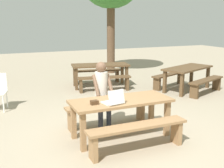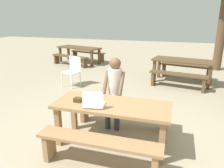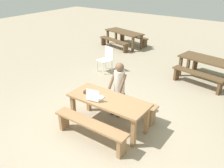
# 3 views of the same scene
# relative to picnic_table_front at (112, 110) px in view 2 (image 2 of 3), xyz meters

# --- Properties ---
(ground_plane) EXTENTS (30.00, 30.00, 0.00)m
(ground_plane) POSITION_rel_picnic_table_front_xyz_m (0.00, 0.00, -0.62)
(ground_plane) COLOR tan
(picnic_table_front) EXTENTS (1.88, 0.77, 0.74)m
(picnic_table_front) POSITION_rel_picnic_table_front_xyz_m (0.00, 0.00, 0.00)
(picnic_table_front) COLOR #9E754C
(picnic_table_front) RESTS_ON ground
(bench_near) EXTENTS (1.78, 0.30, 0.47)m
(bench_near) POSITION_rel_picnic_table_front_xyz_m (0.00, -0.66, -0.27)
(bench_near) COLOR #9E754C
(bench_near) RESTS_ON ground
(bench_far) EXTENTS (1.78, 0.30, 0.47)m
(bench_far) POSITION_rel_picnic_table_front_xyz_m (0.00, 0.66, -0.27)
(bench_far) COLOR #9E754C
(bench_far) RESTS_ON ground
(laptop) EXTENTS (0.37, 0.36, 0.27)m
(laptop) POSITION_rel_picnic_table_front_xyz_m (-0.24, -0.19, 0.18)
(laptop) COLOR white
(laptop) RESTS_ON picnic_table_front
(small_pouch) EXTENTS (0.13, 0.10, 0.07)m
(small_pouch) POSITION_rel_picnic_table_front_xyz_m (-0.56, -0.08, 0.15)
(small_pouch) COLOR #4C331E
(small_pouch) RESTS_ON picnic_table_front
(person_seated) EXTENTS (0.37, 0.39, 1.36)m
(person_seated) POSITION_rel_picnic_table_front_xyz_m (-0.14, 0.62, 0.16)
(person_seated) COLOR #333847
(person_seated) RESTS_ON ground
(plastic_chair) EXTENTS (0.54, 0.54, 0.89)m
(plastic_chair) POSITION_rel_picnic_table_front_xyz_m (-2.08, 2.72, -0.14)
(plastic_chair) COLOR white
(plastic_chair) RESTS_ON ground
(picnic_table_rear) EXTENTS (1.95, 1.08, 0.75)m
(picnic_table_rear) POSITION_rel_picnic_table_front_xyz_m (1.13, 3.96, 0.01)
(picnic_table_rear) COLOR brown
(picnic_table_rear) RESTS_ON ground
(bench_rear_south) EXTENTS (1.69, 0.60, 0.46)m
(bench_rear_south) POSITION_rel_picnic_table_front_xyz_m (1.01, 3.34, -0.28)
(bench_rear_south) COLOR brown
(bench_rear_south) RESTS_ON ground
(bench_rear_north) EXTENTS (1.69, 0.60, 0.46)m
(bench_rear_north) POSITION_rel_picnic_table_front_xyz_m (1.24, 4.58, -0.28)
(bench_rear_north) COLOR brown
(bench_rear_north) RESTS_ON ground
(picnic_table_distant) EXTENTS (2.12, 1.23, 0.71)m
(picnic_table_distant) POSITION_rel_picnic_table_front_xyz_m (-3.28, 5.78, -0.02)
(picnic_table_distant) COLOR brown
(picnic_table_distant) RESTS_ON ground
(bench_distant_south) EXTENTS (1.81, 0.75, 0.42)m
(bench_distant_south) POSITION_rel_picnic_table_front_xyz_m (-3.44, 5.17, -0.30)
(bench_distant_south) COLOR brown
(bench_distant_south) RESTS_ON ground
(bench_distant_north) EXTENTS (1.81, 0.75, 0.42)m
(bench_distant_north) POSITION_rel_picnic_table_front_xyz_m (-3.12, 6.38, -0.30)
(bench_distant_north) COLOR brown
(bench_distant_north) RESTS_ON ground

